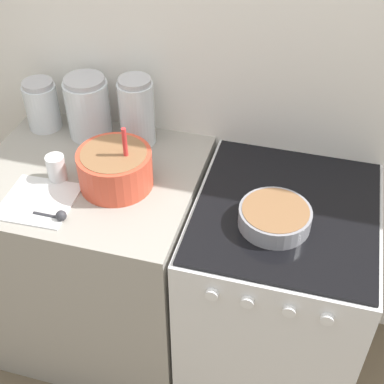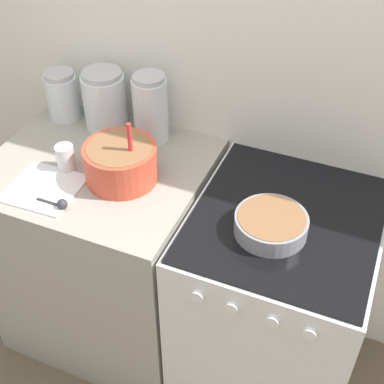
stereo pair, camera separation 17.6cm
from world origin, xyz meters
The scene contains 11 objects.
wall_back centered at (0.00, 0.71, 1.20)m, with size 4.58×0.05×2.40m.
countertop_cabinet centered at (-0.40, 0.34, 0.46)m, with size 0.79×0.69×0.92m.
stove centered at (0.33, 0.34, 0.46)m, with size 0.62×0.70×0.92m.
mixing_bowl centered at (-0.27, 0.32, 0.99)m, with size 0.26×0.26×0.24m.
baking_pan centered at (0.29, 0.26, 0.95)m, with size 0.23×0.23×0.06m.
storage_jar_left centered at (-0.68, 0.58, 1.00)m, with size 0.13×0.13×0.20m.
storage_jar_middle centered at (-0.48, 0.58, 1.02)m, with size 0.17×0.17×0.24m.
storage_jar_right centered at (-0.28, 0.58, 1.03)m, with size 0.13×0.13×0.27m.
tin_can centered at (-0.48, 0.29, 0.97)m, with size 0.07×0.07×0.10m.
recipe_page centered at (-0.49, 0.16, 0.92)m, with size 0.25×0.24×0.01m.
measuring_spoon centered at (-0.39, 0.10, 0.93)m, with size 0.12×0.04×0.04m.
Camera 2 is at (0.53, -0.95, 2.11)m, focal length 50.00 mm.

